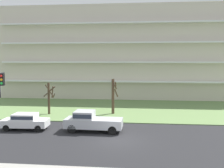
% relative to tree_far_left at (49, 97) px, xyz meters
% --- Properties ---
extents(ground, '(160.00, 160.00, 0.00)m').
position_rel_tree_far_left_xyz_m(ground, '(9.35, -9.56, -2.21)').
color(ground, '#232326').
extents(grass_lawn_strip, '(80.00, 16.00, 0.08)m').
position_rel_tree_far_left_xyz_m(grass_lawn_strip, '(9.35, 4.44, -2.17)').
color(grass_lawn_strip, '#66844C').
rests_on(grass_lawn_strip, ground).
extents(apartment_building, '(45.35, 13.63, 16.02)m').
position_rel_tree_far_left_xyz_m(apartment_building, '(9.35, 18.78, 5.80)').
color(apartment_building, beige).
rests_on(apartment_building, ground).
extents(tree_far_left, '(1.77, 1.57, 3.94)m').
position_rel_tree_far_left_xyz_m(tree_far_left, '(0.00, 0.00, 0.00)').
color(tree_far_left, '#423023').
rests_on(tree_far_left, ground).
extents(tree_left, '(0.83, 1.01, 4.43)m').
position_rel_tree_far_left_xyz_m(tree_left, '(7.85, 0.98, 0.13)').
color(tree_left, '#4C3828').
rests_on(tree_left, ground).
extents(pickup_silver_near_left, '(5.46, 2.17, 1.95)m').
position_rel_tree_far_left_xyz_m(pickup_silver_near_left, '(6.54, -7.05, -1.20)').
color(pickup_silver_near_left, '#B7BABF').
rests_on(pickup_silver_near_left, ground).
extents(sedan_white_center_left, '(4.47, 1.98, 1.57)m').
position_rel_tree_far_left_xyz_m(sedan_white_center_left, '(0.02, -7.06, -1.34)').
color(sedan_white_center_left, white).
rests_on(sedan_white_center_left, ground).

